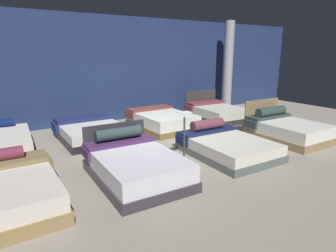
{
  "coord_description": "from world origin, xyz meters",
  "views": [
    {
      "loc": [
        -3.29,
        -5.96,
        2.29
      ],
      "look_at": [
        0.39,
        -0.06,
        0.51
      ],
      "focal_mm": 30.44,
      "sensor_mm": 36.0,
      "label": 1
    }
  ],
  "objects_px": {
    "bed_1": "(135,164)",
    "bed_6": "(161,120)",
    "bed_5": "(91,131)",
    "bed_7": "(216,112)",
    "price_sign": "(184,144)",
    "bed_0": "(0,193)",
    "bed_3": "(286,129)",
    "support_pillar": "(228,67)",
    "bed_2": "(226,146)"
  },
  "relations": [
    {
      "from": "bed_1",
      "to": "bed_6",
      "type": "relative_size",
      "value": 0.99
    },
    {
      "from": "bed_5",
      "to": "bed_7",
      "type": "distance_m",
      "value": 4.49
    },
    {
      "from": "bed_1",
      "to": "bed_5",
      "type": "xyz_separation_m",
      "value": [
        0.07,
        2.92,
        -0.05
      ]
    },
    {
      "from": "bed_7",
      "to": "price_sign",
      "type": "bearing_deg",
      "value": -137.6
    },
    {
      "from": "bed_0",
      "to": "bed_6",
      "type": "bearing_deg",
      "value": 31.27
    },
    {
      "from": "bed_0",
      "to": "bed_5",
      "type": "height_order",
      "value": "bed_0"
    },
    {
      "from": "bed_3",
      "to": "support_pillar",
      "type": "bearing_deg",
      "value": 70.24
    },
    {
      "from": "bed_1",
      "to": "bed_6",
      "type": "bearing_deg",
      "value": 52.29
    },
    {
      "from": "bed_2",
      "to": "bed_5",
      "type": "xyz_separation_m",
      "value": [
        -2.28,
        2.9,
        0.01
      ]
    },
    {
      "from": "bed_2",
      "to": "bed_6",
      "type": "relative_size",
      "value": 0.96
    },
    {
      "from": "bed_6",
      "to": "bed_7",
      "type": "relative_size",
      "value": 1.07
    },
    {
      "from": "bed_2",
      "to": "bed_5",
      "type": "height_order",
      "value": "bed_2"
    },
    {
      "from": "bed_2",
      "to": "bed_3",
      "type": "bearing_deg",
      "value": 2.3
    },
    {
      "from": "bed_3",
      "to": "bed_5",
      "type": "distance_m",
      "value": 5.33
    },
    {
      "from": "bed_1",
      "to": "bed_2",
      "type": "bearing_deg",
      "value": 1.58
    },
    {
      "from": "bed_1",
      "to": "bed_7",
      "type": "xyz_separation_m",
      "value": [
        4.56,
        2.93,
        -0.02
      ]
    },
    {
      "from": "price_sign",
      "to": "bed_2",
      "type": "bearing_deg",
      "value": -1.7
    },
    {
      "from": "bed_1",
      "to": "support_pillar",
      "type": "xyz_separation_m",
      "value": [
        5.99,
        3.93,
        1.48
      ]
    },
    {
      "from": "support_pillar",
      "to": "bed_0",
      "type": "bearing_deg",
      "value": -154.68
    },
    {
      "from": "bed_7",
      "to": "bed_1",
      "type": "bearing_deg",
      "value": -145.16
    },
    {
      "from": "bed_5",
      "to": "bed_1",
      "type": "bearing_deg",
      "value": -91.83
    },
    {
      "from": "bed_3",
      "to": "bed_1",
      "type": "bearing_deg",
      "value": -178.53
    },
    {
      "from": "bed_6",
      "to": "support_pillar",
      "type": "height_order",
      "value": "support_pillar"
    },
    {
      "from": "bed_2",
      "to": "support_pillar",
      "type": "height_order",
      "value": "support_pillar"
    },
    {
      "from": "bed_5",
      "to": "price_sign",
      "type": "relative_size",
      "value": 1.82
    },
    {
      "from": "bed_6",
      "to": "bed_3",
      "type": "bearing_deg",
      "value": -52.76
    },
    {
      "from": "bed_3",
      "to": "bed_0",
      "type": "bearing_deg",
      "value": -179.31
    },
    {
      "from": "bed_0",
      "to": "bed_2",
      "type": "height_order",
      "value": "bed_0"
    },
    {
      "from": "price_sign",
      "to": "support_pillar",
      "type": "height_order",
      "value": "support_pillar"
    },
    {
      "from": "bed_3",
      "to": "bed_7",
      "type": "bearing_deg",
      "value": 90.72
    },
    {
      "from": "bed_2",
      "to": "bed_7",
      "type": "distance_m",
      "value": 3.64
    },
    {
      "from": "bed_2",
      "to": "bed_6",
      "type": "distance_m",
      "value": 2.84
    },
    {
      "from": "bed_6",
      "to": "bed_7",
      "type": "height_order",
      "value": "bed_7"
    },
    {
      "from": "bed_2",
      "to": "bed_7",
      "type": "relative_size",
      "value": 1.03
    },
    {
      "from": "bed_0",
      "to": "bed_1",
      "type": "relative_size",
      "value": 0.93
    },
    {
      "from": "bed_3",
      "to": "price_sign",
      "type": "height_order",
      "value": "price_sign"
    },
    {
      "from": "support_pillar",
      "to": "bed_7",
      "type": "bearing_deg",
      "value": -144.95
    },
    {
      "from": "bed_1",
      "to": "bed_5",
      "type": "height_order",
      "value": "bed_1"
    },
    {
      "from": "bed_7",
      "to": "bed_0",
      "type": "bearing_deg",
      "value": -154.82
    },
    {
      "from": "bed_3",
      "to": "bed_6",
      "type": "distance_m",
      "value": 3.61
    },
    {
      "from": "bed_5",
      "to": "support_pillar",
      "type": "distance_m",
      "value": 6.2
    },
    {
      "from": "bed_2",
      "to": "bed_5",
      "type": "relative_size",
      "value": 1.02
    },
    {
      "from": "bed_2",
      "to": "support_pillar",
      "type": "bearing_deg",
      "value": 48.03
    },
    {
      "from": "bed_5",
      "to": "bed_6",
      "type": "height_order",
      "value": "bed_6"
    },
    {
      "from": "bed_0",
      "to": "bed_2",
      "type": "bearing_deg",
      "value": -1.15
    },
    {
      "from": "bed_2",
      "to": "bed_6",
      "type": "bearing_deg",
      "value": 92.35
    },
    {
      "from": "bed_2",
      "to": "bed_1",
      "type": "bearing_deg",
      "value": -178.23
    },
    {
      "from": "bed_2",
      "to": "price_sign",
      "type": "height_order",
      "value": "price_sign"
    },
    {
      "from": "bed_0",
      "to": "bed_2",
      "type": "relative_size",
      "value": 0.96
    },
    {
      "from": "bed_1",
      "to": "support_pillar",
      "type": "bearing_deg",
      "value": 34.12
    }
  ]
}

